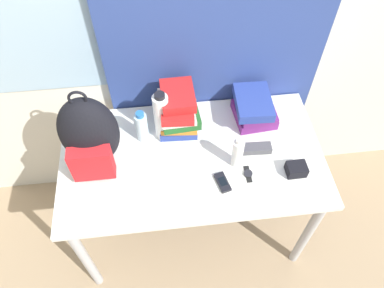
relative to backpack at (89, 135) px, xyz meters
name	(u,v)px	position (x,y,z in m)	size (l,w,h in m)	color
ground_plane	(199,278)	(0.46, -0.39, -0.96)	(12.00, 12.00, 0.00)	#9E8466
wall_back	(180,17)	(0.46, 0.41, 0.29)	(6.00, 0.06, 2.50)	silver
curtain_blue	(217,22)	(0.62, 0.36, 0.29)	(1.11, 0.04, 2.50)	navy
desk	(192,166)	(0.46, -0.03, -0.29)	(1.30, 0.72, 0.76)	silver
backpack	(89,135)	(0.00, 0.00, 0.00)	(0.27, 0.25, 0.46)	black
book_stack_left	(178,109)	(0.42, 0.18, -0.08)	(0.21, 0.28, 0.25)	navy
book_stack_center	(254,108)	(0.81, 0.18, -0.12)	(0.22, 0.25, 0.15)	#6B2370
water_bottle	(142,127)	(0.23, 0.11, -0.11)	(0.06, 0.06, 0.19)	silver
sports_bottle	(162,116)	(0.33, 0.13, -0.06)	(0.08, 0.08, 0.29)	white
sunscreen_bottle	(238,153)	(0.67, -0.10, -0.11)	(0.05, 0.05, 0.19)	white
cell_phone	(223,182)	(0.59, -0.20, -0.19)	(0.07, 0.11, 0.02)	black
sunglasses_case	(256,148)	(0.78, -0.04, -0.18)	(0.15, 0.06, 0.04)	#47474C
camera_pouch	(296,169)	(0.94, -0.18, -0.17)	(0.09, 0.08, 0.06)	black
wristwatch	(248,174)	(0.72, -0.17, -0.19)	(0.04, 0.09, 0.01)	black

